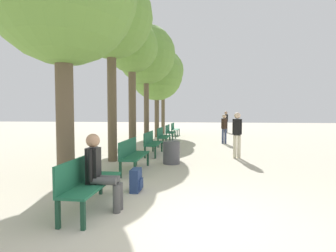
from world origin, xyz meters
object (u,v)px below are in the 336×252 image
Objects in this scene: bench_row_3 at (163,135)px; tree_row_2 at (132,48)px; person_seated at (100,170)px; backpack at (136,180)px; bench_row_1 at (132,153)px; trash_bin at (171,152)px; pedestrian_near at (226,120)px; bench_row_4 at (169,131)px; tree_row_4 at (157,75)px; tree_row_5 at (163,71)px; pedestrian_far at (224,127)px; tree_row_3 at (146,55)px; bench_row_5 at (174,128)px; pedestrian_mid at (237,132)px; bench_row_2 at (152,141)px; bench_row_0 at (88,179)px; tree_row_1 at (111,18)px.

tree_row_2 is (-1.08, -1.81, 3.95)m from bench_row_3.
backpack is at bearing 72.71° from person_seated.
bench_row_1 is 1.59m from trash_bin.
bench_row_3 is 10.04m from pedestrian_near.
bench_row_4 is 3.51× the size of backpack.
bench_row_1 is at bearing 94.56° from person_seated.
bench_row_1 is 1.00× the size of bench_row_3.
tree_row_5 reaches higher than tree_row_4.
pedestrian_near is at bearing 57.46° from bench_row_4.
bench_row_1 is 15.61m from pedestrian_near.
tree_row_2 is 3.62× the size of pedestrian_far.
tree_row_4 reaches higher than pedestrian_far.
tree_row_3 is at bearing -90.00° from tree_row_4.
bench_row_1 is at bearing -90.00° from bench_row_4.
tree_row_5 reaches higher than bench_row_5.
tree_row_5 reaches higher than pedestrian_mid.
bench_row_5 is 4.87m from tree_row_5.
tree_row_5 is at bearing 90.00° from tree_row_3.
backpack is (1.66, -12.37, -4.01)m from tree_row_4.
tree_row_5 reaches higher than backpack.
bench_row_5 is at bearing 92.46° from backpack.
tree_row_3 is at bearing -121.70° from bench_row_4.
tree_row_4 is (0.00, 3.42, -0.59)m from tree_row_3.
bench_row_1 is 5.89m from bench_row_3.
bench_row_4 reaches higher than trash_bin.
bench_row_3 is 1.08× the size of pedestrian_far.
pedestrian_near reaches higher than pedestrian_far.
bench_row_5 is at bearing 109.46° from pedestrian_mid.
pedestrian_near is at bearing 75.17° from bench_row_1.
bench_row_2 is at bearing -46.35° from tree_row_2.
bench_row_5 reaches higher than trash_bin.
bench_row_1 is 0.97× the size of pedestrian_near.
pedestrian_far is at bearing -38.90° from tree_row_4.
tree_row_5 is (-1.08, 10.52, 4.43)m from bench_row_2.
bench_row_2 is 1.97m from trash_bin.
trash_bin is (0.40, 3.11, 0.13)m from backpack.
bench_row_0 is 10.51m from pedestrian_far.
bench_row_2 is 1.00× the size of bench_row_3.
trash_bin is at bearing -70.52° from tree_row_3.
bench_row_5 is at bearing 90.00° from bench_row_2.
bench_row_1 is 1.29× the size of person_seated.
bench_row_1 and bench_row_2 have the same top height.
tree_row_3 is (-1.08, 10.02, 4.31)m from bench_row_0.
bench_row_1 is 1.00× the size of bench_row_5.
tree_row_2 reaches higher than bench_row_5.
bench_row_4 is 0.30× the size of tree_row_2.
bench_row_0 is at bearing -76.13° from tree_row_1.
tree_row_3 reaches higher than bench_row_4.
bench_row_3 is 0.26× the size of tree_row_3.
tree_row_1 is at bearing -165.40° from pedestrian_mid.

